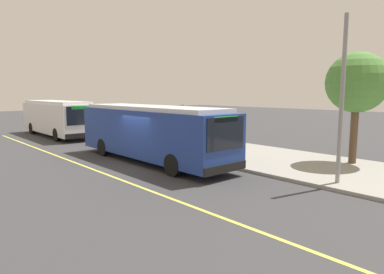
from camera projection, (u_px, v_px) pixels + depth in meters
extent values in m
plane|color=#38383A|center=(141.00, 165.00, 17.12)|extent=(120.00, 120.00, 0.00)
cube|color=gray|center=(223.00, 151.00, 21.06)|extent=(44.00, 6.40, 0.15)
cube|color=#E0D64C|center=(100.00, 172.00, 15.67)|extent=(36.00, 0.14, 0.01)
cube|color=navy|center=(151.00, 133.00, 17.94)|extent=(10.70, 2.59, 2.40)
cube|color=silver|center=(151.00, 108.00, 17.77)|extent=(9.84, 2.33, 0.20)
cube|color=black|center=(226.00, 134.00, 13.89)|extent=(0.05, 2.17, 1.34)
cube|color=black|center=(170.00, 126.00, 18.74)|extent=(9.40, 0.07, 1.06)
cube|color=yellow|center=(171.00, 148.00, 18.91)|extent=(10.15, 0.07, 0.28)
cube|color=#26D83F|center=(226.00, 119.00, 13.81)|extent=(0.04, 1.40, 0.24)
cube|color=black|center=(226.00, 168.00, 14.07)|extent=(0.09, 2.50, 0.36)
cylinder|color=black|center=(211.00, 158.00, 16.37)|extent=(1.00, 0.28, 1.00)
cylinder|color=black|center=(173.00, 165.00, 14.85)|extent=(1.00, 0.28, 1.00)
cylinder|color=black|center=(137.00, 143.00, 21.21)|extent=(1.00, 0.28, 1.00)
cylinder|color=black|center=(103.00, 147.00, 19.70)|extent=(1.00, 0.28, 1.00)
cube|color=white|center=(57.00, 118.00, 28.49)|extent=(10.11, 2.67, 2.40)
cube|color=silver|center=(56.00, 102.00, 28.32)|extent=(9.30, 2.40, 0.20)
cube|color=black|center=(81.00, 116.00, 24.65)|extent=(0.07, 2.17, 1.34)
cube|color=black|center=(72.00, 114.00, 29.29)|extent=(8.87, 0.14, 1.06)
cube|color=#197259|center=(72.00, 128.00, 29.46)|extent=(9.57, 0.14, 0.28)
cube|color=#26D83F|center=(81.00, 108.00, 24.57)|extent=(0.05, 1.40, 0.24)
cube|color=black|center=(82.00, 136.00, 24.82)|extent=(0.11, 2.50, 0.36)
cylinder|color=black|center=(86.00, 132.00, 27.04)|extent=(1.00, 0.29, 1.00)
cylinder|color=black|center=(57.00, 135.00, 25.53)|extent=(1.00, 0.29, 1.00)
cylinder|color=black|center=(58.00, 127.00, 31.64)|extent=(1.00, 0.29, 1.00)
cylinder|color=black|center=(32.00, 128.00, 30.14)|extent=(1.00, 0.29, 1.00)
cylinder|color=#333338|center=(207.00, 127.00, 22.68)|extent=(0.10, 0.10, 2.40)
cylinder|color=#333338|center=(192.00, 129.00, 21.82)|extent=(0.10, 0.10, 2.40)
cylinder|color=#333338|center=(182.00, 124.00, 24.61)|extent=(0.10, 0.10, 2.40)
cylinder|color=#333338|center=(168.00, 126.00, 23.75)|extent=(0.10, 0.10, 2.40)
cube|color=#333338|center=(187.00, 108.00, 23.06)|extent=(2.90, 1.60, 0.08)
cube|color=#4C606B|center=(194.00, 126.00, 23.64)|extent=(2.47, 0.04, 2.16)
cube|color=navy|center=(175.00, 126.00, 24.19)|extent=(0.06, 1.11, 1.82)
cube|color=brown|center=(190.00, 137.00, 23.40)|extent=(1.60, 0.44, 0.06)
cube|color=brown|center=(192.00, 133.00, 23.52)|extent=(1.60, 0.05, 0.44)
cube|color=#333338|center=(183.00, 139.00, 23.97)|extent=(0.08, 0.40, 0.45)
cube|color=#333338|center=(197.00, 141.00, 22.90)|extent=(0.08, 0.40, 0.45)
cylinder|color=#333338|center=(183.00, 128.00, 20.30)|extent=(0.07, 0.07, 2.80)
cube|color=white|center=(183.00, 109.00, 20.14)|extent=(0.44, 0.03, 0.56)
cube|color=red|center=(183.00, 109.00, 20.13)|extent=(0.40, 0.01, 0.16)
cylinder|color=#282D47|center=(150.00, 137.00, 23.43)|extent=(0.14, 0.14, 0.85)
cylinder|color=#282D47|center=(148.00, 138.00, 23.31)|extent=(0.14, 0.14, 0.85)
cube|color=red|center=(149.00, 127.00, 23.27)|extent=(0.24, 0.40, 0.62)
sphere|color=tan|center=(148.00, 121.00, 23.22)|extent=(0.22, 0.22, 0.22)
cylinder|color=brown|center=(354.00, 134.00, 16.82)|extent=(0.36, 0.36, 2.88)
sphere|color=#4C8438|center=(357.00, 82.00, 16.49)|extent=(2.94, 2.94, 2.94)
cylinder|color=gray|center=(342.00, 100.00, 12.88)|extent=(0.16, 0.16, 6.40)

